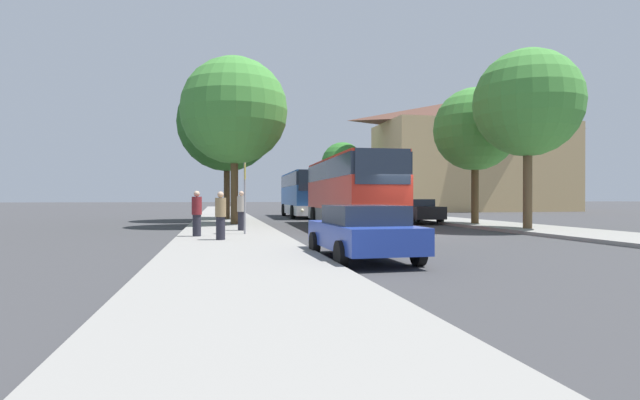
% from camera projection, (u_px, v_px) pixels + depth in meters
% --- Properties ---
extents(ground_plane, '(300.00, 300.00, 0.00)m').
position_uv_depth(ground_plane, '(407.00, 236.00, 20.20)').
color(ground_plane, '#38383A').
rests_on(ground_plane, ground).
extents(sidewalk_left, '(4.00, 120.00, 0.15)m').
position_uv_depth(sidewalk_left, '(232.00, 237.00, 18.79)').
color(sidewalk_left, gray).
rests_on(sidewalk_left, ground_plane).
extents(sidewalk_right, '(4.00, 120.00, 0.15)m').
position_uv_depth(sidewalk_right, '(559.00, 232.00, 21.61)').
color(sidewalk_right, gray).
rests_on(sidewalk_right, ground_plane).
extents(building_right_background, '(21.21, 10.11, 12.94)m').
position_uv_depth(building_right_background, '(473.00, 155.00, 57.20)').
color(building_right_background, tan).
rests_on(building_right_background, ground_plane).
extents(bus_front, '(3.15, 12.11, 3.55)m').
position_uv_depth(bus_front, '(349.00, 191.00, 25.91)').
color(bus_front, gray).
rests_on(bus_front, ground_plane).
extents(bus_middle, '(3.00, 10.73, 3.48)m').
position_uv_depth(bus_middle, '(304.00, 194.00, 39.28)').
color(bus_middle, silver).
rests_on(bus_middle, ground_plane).
extents(parked_car_left_curb, '(2.10, 4.34, 1.36)m').
position_uv_depth(parked_car_left_curb, '(362.00, 231.00, 12.33)').
color(parked_car_left_curb, '#233D9E').
rests_on(parked_car_left_curb, ground_plane).
extents(parked_car_right_near, '(2.05, 4.66, 1.45)m').
position_uv_depth(parked_car_right_near, '(415.00, 210.00, 30.08)').
color(parked_car_right_near, black).
rests_on(parked_car_right_near, ground_plane).
extents(parked_car_right_far, '(2.06, 4.65, 1.42)m').
position_uv_depth(parked_car_right_far, '(338.00, 206.00, 48.95)').
color(parked_car_right_far, silver).
rests_on(parked_car_right_far, ground_plane).
extents(bus_stop_sign, '(0.08, 0.45, 2.75)m').
position_uv_depth(bus_stop_sign, '(245.00, 190.00, 19.22)').
color(bus_stop_sign, gray).
rests_on(bus_stop_sign, sidewalk_left).
extents(pedestrian_waiting_near, '(0.36, 0.36, 1.65)m').
position_uv_depth(pedestrian_waiting_near, '(197.00, 213.00, 18.05)').
color(pedestrian_waiting_near, '#23232D').
rests_on(pedestrian_waiting_near, sidewalk_left).
extents(pedestrian_waiting_far, '(0.36, 0.36, 1.68)m').
position_uv_depth(pedestrian_waiting_far, '(241.00, 211.00, 21.25)').
color(pedestrian_waiting_far, '#23232D').
rests_on(pedestrian_waiting_far, sidewalk_left).
extents(pedestrian_walking_back, '(0.36, 0.36, 1.60)m').
position_uv_depth(pedestrian_walking_back, '(221.00, 216.00, 16.53)').
color(pedestrian_walking_back, '#23232D').
rests_on(pedestrian_walking_back, sidewalk_left).
extents(tree_left_near, '(5.65, 5.65, 8.83)m').
position_uv_depth(tree_left_near, '(234.00, 111.00, 26.35)').
color(tree_left_near, '#513D23').
rests_on(tree_left_near, sidewalk_left).
extents(tree_left_far, '(6.46, 6.46, 9.59)m').
position_uv_depth(tree_left_far, '(227.00, 123.00, 32.86)').
color(tree_left_far, '#47331E').
rests_on(tree_left_far, sidewalk_left).
extents(tree_right_near, '(4.49, 4.49, 7.36)m').
position_uv_depth(tree_right_near, '(475.00, 129.00, 27.05)').
color(tree_right_near, '#513D23').
rests_on(tree_right_near, sidewalk_right).
extents(tree_right_mid, '(4.86, 4.86, 8.14)m').
position_uv_depth(tree_right_mid, '(528.00, 103.00, 22.62)').
color(tree_right_mid, brown).
rests_on(tree_right_mid, sidewalk_right).
extents(tree_right_far, '(4.74, 4.74, 7.64)m').
position_uv_depth(tree_right_far, '(342.00, 163.00, 56.31)').
color(tree_right_far, '#47331E').
rests_on(tree_right_far, sidewalk_right).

